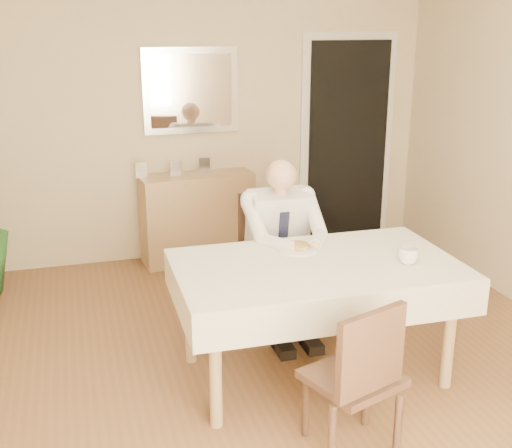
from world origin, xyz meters
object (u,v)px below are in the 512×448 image
object	(u,v)px
chair_near	(359,374)
coffee_mug	(408,256)
dining_table	(316,276)
sideboard	(198,218)
chair_far	(272,249)
seated_man	(285,242)

from	to	relation	value
chair_near	coffee_mug	size ratio (longest dim) A/B	7.13
dining_table	sideboard	world-z (taller)	sideboard
chair_near	sideboard	distance (m)	3.07
dining_table	chair_near	world-z (taller)	chair_near
chair_near	chair_far	bearing A→B (deg)	67.00
dining_table	chair_near	distance (m)	0.87
dining_table	seated_man	bearing A→B (deg)	90.67
chair_far	sideboard	world-z (taller)	chair_far
dining_table	chair_far	world-z (taller)	chair_far
seated_man	chair_near	bearing A→B (deg)	-93.96
dining_table	coffee_mug	world-z (taller)	coffee_mug
coffee_mug	seated_man	bearing A→B (deg)	124.54
sideboard	chair_far	bearing A→B (deg)	-83.15
seated_man	coffee_mug	xyz separation A→B (m)	(0.52, -0.76, 0.11)
coffee_mug	chair_near	bearing A→B (deg)	-132.39
chair_near	seated_man	bearing A→B (deg)	66.33
seated_man	coffee_mug	bearing A→B (deg)	-55.46
coffee_mug	dining_table	bearing A→B (deg)	162.57
chair_far	seated_man	world-z (taller)	seated_man
sideboard	seated_man	bearing A→B (deg)	-85.33
chair_far	coffee_mug	xyz separation A→B (m)	(0.52, -1.05, 0.27)
dining_table	seated_man	size ratio (longest dim) A/B	1.39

